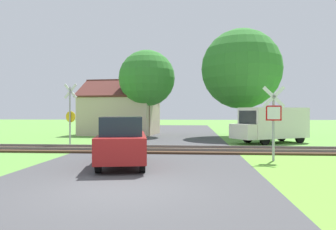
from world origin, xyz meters
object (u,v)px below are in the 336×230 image
Objects in this scene: stop_sign_near at (274,118)px; house at (121,114)px; mail_truck at (272,124)px; crossing_sign_far at (70,112)px; tree_right at (241,69)px; parked_car at (122,141)px; tree_center at (147,78)px.

house is (-9.59, 15.11, 0.08)m from stop_sign_near.
house reaches higher than mail_truck.
house reaches higher than crossing_sign_far.
mail_truck is at bearing -96.88° from stop_sign_near.
tree_right reaches higher than crossing_sign_far.
parked_car is at bearing 21.98° from stop_sign_near.
tree_right reaches higher than stop_sign_near.
mail_truck is at bearing 27.09° from crossing_sign_far.
parked_car is (1.24, -14.91, -3.82)m from tree_center.
tree_center reaches higher than mail_truck.
crossing_sign_far is at bearing -20.69° from stop_sign_near.
tree_center is at bearing 178.72° from tree_right.
house is 4.33m from tree_center.
stop_sign_near is 17.89m from house.
stop_sign_near is 6.04m from parked_car.
stop_sign_near reaches higher than mail_truck.
crossing_sign_far is 10.02m from house.
stop_sign_near reaches higher than parked_car.
crossing_sign_far is 12.33m from mail_truck.
mail_truck is (11.33, -7.33, -0.57)m from house.
tree_right reaches higher than tree_center.
mail_truck is at bearing -78.00° from tree_right.
crossing_sign_far is 8.23m from parked_car.
house is at bearing 92.65° from parked_car.
stop_sign_near is 0.35× the size of tree_right.
stop_sign_near is at bearing -51.02° from house.
mail_truck reaches higher than parked_car.
tree_right is (10.90, 7.96, 3.41)m from crossing_sign_far.
tree_right is 1.65× the size of mail_truck.
tree_center is 1.66× the size of parked_car.
stop_sign_near is at bearing 5.97° from parked_car.
tree_right is (7.60, -0.17, 0.67)m from tree_center.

